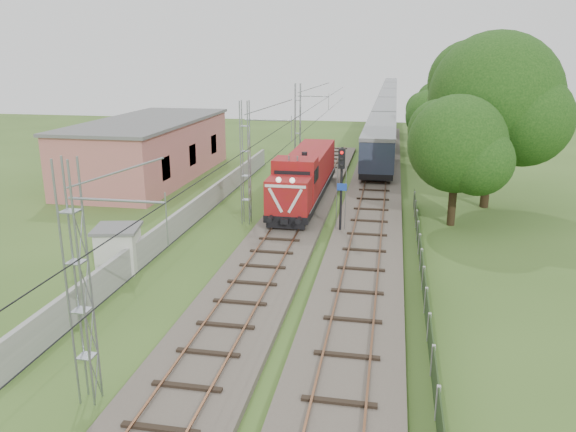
% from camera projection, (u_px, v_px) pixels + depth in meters
% --- Properties ---
extents(ground, '(140.00, 140.00, 0.00)m').
position_uv_depth(ground, '(244.00, 303.00, 25.32)').
color(ground, '#395520').
rests_on(ground, ground).
extents(track_main, '(4.20, 70.00, 0.45)m').
position_uv_depth(track_main, '(276.00, 248.00, 31.87)').
color(track_main, '#6B6054').
rests_on(track_main, ground).
extents(track_side, '(4.20, 80.00, 0.45)m').
position_uv_depth(track_side, '(373.00, 196.00, 43.25)').
color(track_side, '#6B6054').
rests_on(track_side, ground).
extents(catenary, '(3.31, 70.00, 8.00)m').
position_uv_depth(catenary, '(246.00, 163.00, 36.02)').
color(catenary, gray).
rests_on(catenary, ground).
extents(boundary_wall, '(0.25, 40.00, 1.50)m').
position_uv_depth(boundary_wall, '(196.00, 210.00, 37.58)').
color(boundary_wall, '#9E9E99').
rests_on(boundary_wall, ground).
extents(station_building, '(8.40, 20.40, 5.22)m').
position_uv_depth(station_building, '(150.00, 149.00, 49.87)').
color(station_building, '#BB6665').
rests_on(station_building, ground).
extents(fence, '(0.12, 32.00, 1.20)m').
position_uv_depth(fence, '(423.00, 278.00, 26.57)').
color(fence, black).
rests_on(fence, ground).
extents(locomotive, '(2.80, 15.97, 4.06)m').
position_uv_depth(locomotive, '(305.00, 175.00, 41.47)').
color(locomotive, black).
rests_on(locomotive, ground).
extents(coach_rake, '(2.99, 111.90, 3.46)m').
position_uv_depth(coach_rake, '(388.00, 101.00, 98.79)').
color(coach_rake, black).
rests_on(coach_rake, ground).
extents(signal_post, '(0.60, 0.47, 5.45)m').
position_uv_depth(signal_post, '(341.00, 176.00, 33.75)').
color(signal_post, black).
rests_on(signal_post, ground).
extents(relay_hut, '(2.68, 2.68, 2.32)m').
position_uv_depth(relay_hut, '(118.00, 248.00, 28.92)').
color(relay_hut, beige).
rests_on(relay_hut, ground).
extents(tree_a, '(6.50, 6.19, 8.43)m').
position_uv_depth(tree_a, '(458.00, 145.00, 35.27)').
color(tree_a, '#322514').
rests_on(tree_a, ground).
extents(tree_b, '(9.55, 9.09, 12.38)m').
position_uv_depth(tree_b, '(496.00, 100.00, 38.81)').
color(tree_b, '#322514').
rests_on(tree_b, ground).
extents(tree_c, '(5.68, 5.41, 7.36)m').
position_uv_depth(tree_c, '(433.00, 117.00, 56.95)').
color(tree_c, '#322514').
rests_on(tree_c, ground).
extents(tree_d, '(6.01, 5.73, 7.80)m').
position_uv_depth(tree_d, '(442.00, 105.00, 66.42)').
color(tree_d, '#322514').
rests_on(tree_d, ground).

